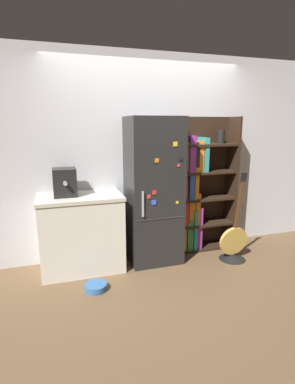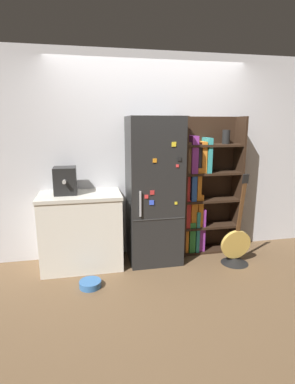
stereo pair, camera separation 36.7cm
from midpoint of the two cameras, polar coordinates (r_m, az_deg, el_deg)
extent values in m
plane|color=brown|center=(3.87, 4.56, -13.69)|extent=(16.00, 16.00, 0.00)
cube|color=silver|center=(3.94, 2.97, 6.65)|extent=(8.00, 0.05, 2.60)
cube|color=black|center=(3.72, 4.06, 0.11)|extent=(0.64, 0.55, 1.81)
cube|color=#333333|center=(3.53, 5.20, -5.21)|extent=(0.63, 0.01, 0.01)
cube|color=#B2B2B7|center=(3.41, 1.70, -2.34)|extent=(0.02, 0.02, 0.30)
cube|color=blue|center=(3.45, 3.84, -2.06)|extent=(0.06, 0.01, 0.06)
cube|color=red|center=(3.46, 8.78, 4.92)|extent=(0.03, 0.01, 0.03)
cube|color=black|center=(3.46, 9.17, 6.19)|extent=(0.05, 0.01, 0.05)
cube|color=orange|center=(3.37, 4.54, 5.98)|extent=(0.05, 0.01, 0.05)
cube|color=red|center=(3.42, 2.88, -0.93)|extent=(0.04, 0.01, 0.04)
cube|color=yellow|center=(3.42, 8.17, 8.98)|extent=(0.05, 0.01, 0.05)
cube|color=red|center=(3.42, 3.98, -0.14)|extent=(0.05, 0.01, 0.05)
cube|color=yellow|center=(3.54, 8.42, -2.16)|extent=(0.03, 0.01, 0.03)
cube|color=black|center=(3.96, 9.36, 0.79)|extent=(0.03, 0.31, 1.82)
cube|color=black|center=(4.29, 19.06, 1.19)|extent=(0.03, 0.31, 1.82)
cube|color=black|center=(4.23, 13.60, 1.38)|extent=(0.80, 0.03, 1.82)
cube|color=black|center=(4.38, 13.75, -10.52)|extent=(0.74, 0.28, 0.03)
cube|color=black|center=(4.25, 14.00, -6.21)|extent=(0.74, 0.28, 0.03)
cube|color=black|center=(4.15, 14.27, -1.45)|extent=(0.74, 0.28, 0.03)
cube|color=black|center=(4.08, 14.55, 3.50)|extent=(0.74, 0.28, 0.03)
cube|color=black|center=(4.04, 14.84, 8.59)|extent=(0.74, 0.28, 0.03)
cube|color=orange|center=(4.16, 9.64, -7.74)|extent=(0.05, 0.23, 0.49)
cube|color=#338C3F|center=(4.19, 10.58, -8.14)|extent=(0.08, 0.24, 0.42)
cube|color=teal|center=(4.20, 11.55, -7.10)|extent=(0.04, 0.26, 0.56)
cube|color=purple|center=(4.22, 12.41, -6.85)|extent=(0.08, 0.23, 0.59)
cube|color=red|center=(4.06, 9.91, -3.92)|extent=(0.06, 0.23, 0.38)
cube|color=orange|center=(4.09, 11.06, -3.70)|extent=(0.09, 0.21, 0.39)
cube|color=orange|center=(4.13, 12.12, -3.29)|extent=(0.06, 0.24, 0.44)
cube|color=red|center=(3.96, 10.03, 2.73)|extent=(0.04, 0.22, 0.60)
cube|color=#2D59B2|center=(3.98, 11.02, 2.46)|extent=(0.07, 0.25, 0.56)
cube|color=orange|center=(4.01, 12.03, 1.56)|extent=(0.05, 0.21, 0.43)
cube|color=brown|center=(3.91, 10.23, 6.43)|extent=(0.04, 0.22, 0.39)
cube|color=purple|center=(3.94, 11.17, 7.03)|extent=(0.08, 0.26, 0.47)
cube|color=#262628|center=(3.98, 12.13, 6.28)|extent=(0.04, 0.21, 0.37)
cube|color=orange|center=(4.00, 12.89, 6.51)|extent=(0.06, 0.24, 0.40)
cube|color=teal|center=(4.02, 13.84, 6.83)|extent=(0.06, 0.25, 0.45)
cylinder|color=black|center=(4.12, 17.28, 9.99)|extent=(0.10, 0.10, 0.18)
cube|color=silver|center=(3.72, -9.68, -7.57)|extent=(0.95, 0.55, 0.88)
cube|color=beige|center=(3.59, -9.96, -0.69)|extent=(0.97, 0.57, 0.04)
cube|color=black|center=(3.58, -12.60, 2.10)|extent=(0.26, 0.26, 0.32)
cylinder|color=#A5A39E|center=(3.42, -12.65, 1.88)|extent=(0.04, 0.06, 0.04)
cone|color=black|center=(4.09, 18.81, -12.34)|extent=(0.34, 0.34, 0.06)
cylinder|color=gold|center=(4.01, 19.04, -9.48)|extent=(0.38, 0.10, 0.38)
cube|color=brown|center=(3.79, 20.12, -2.84)|extent=(0.04, 0.11, 0.61)
cube|color=black|center=(3.68, 20.95, 2.34)|extent=(0.07, 0.04, 0.11)
cylinder|color=#3366A5|center=(3.40, -7.70, -17.05)|extent=(0.24, 0.24, 0.07)
torus|color=#3366A5|center=(3.39, -7.72, -16.61)|extent=(0.24, 0.24, 0.01)
camera|label=1|loc=(0.18, -87.14, 0.65)|focal=28.00mm
camera|label=2|loc=(0.18, 92.86, -0.65)|focal=28.00mm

